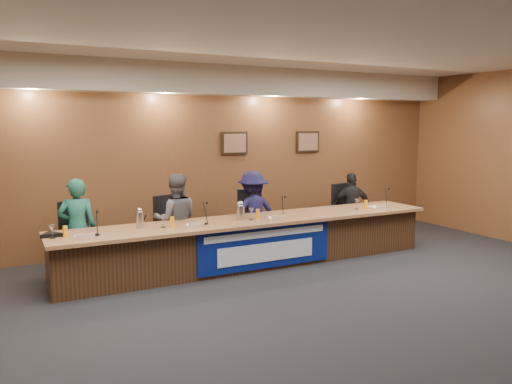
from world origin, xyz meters
The scene contains 39 objects.
floor centered at (0.00, 0.00, 0.00)m, with size 10.00×10.00×0.00m, color black.
ceiling centered at (0.00, 0.00, 3.20)m, with size 10.00×8.00×0.04m, color silver.
wall_back centered at (0.00, 4.00, 1.60)m, with size 10.00×0.04×3.20m, color brown.
soffit centered at (0.00, 3.75, 2.95)m, with size 10.00×0.50×0.50m, color beige.
dais_body centered at (0.00, 2.40, 0.35)m, with size 6.00×0.80×0.70m, color #3D2514.
dais_top centered at (0.00, 2.35, 0.72)m, with size 6.10×0.95×0.05m, color #95633E.
banner centered at (0.00, 1.99, 0.38)m, with size 2.20×0.02×0.65m, color navy.
banner_text_upper centered at (0.00, 1.97, 0.58)m, with size 2.00×0.01×0.10m, color silver.
banner_text_lower centered at (0.00, 1.97, 0.30)m, with size 1.60×0.01×0.28m, color silver.
wall_photo_left centered at (0.40, 3.97, 1.85)m, with size 0.52×0.04×0.42m, color black.
wall_photo_right centered at (2.00, 3.97, 1.85)m, with size 0.52×0.04×0.42m, color black.
panelist_a centered at (-2.54, 2.96, 0.72)m, with size 0.53×0.35×1.44m, color #185446.
panelist_b centered at (-1.08, 2.96, 0.72)m, with size 0.70×0.55×1.44m, color #525056.
panelist_c centered at (0.27, 2.96, 0.71)m, with size 0.92×0.53×1.42m, color #121136.
panelist_d centered at (2.34, 2.96, 0.65)m, with size 0.76×0.32×1.30m, color black.
office_chair_a centered at (-2.54, 3.06, 0.48)m, with size 0.48×0.48×0.08m, color black.
office_chair_b centered at (-1.08, 3.06, 0.48)m, with size 0.48×0.48×0.08m, color black.
office_chair_c centered at (0.27, 3.06, 0.48)m, with size 0.48×0.48×0.08m, color black.
office_chair_d centered at (2.34, 3.06, 0.48)m, with size 0.48×0.48×0.08m, color black.
nameplate_a centered at (-2.56, 2.07, 0.80)m, with size 0.24×0.06×0.09m, color white.
microphone_a centered at (-2.39, 2.24, 0.76)m, with size 0.07×0.07×0.02m, color black.
juice_glass_a centered at (-2.77, 2.32, 0.82)m, with size 0.06×0.06×0.15m, color #FFA110.
water_glass_a centered at (-2.92, 2.31, 0.84)m, with size 0.08×0.08×0.18m, color silver.
nameplate_b centered at (-1.05, 2.12, 0.80)m, with size 0.24×0.06×0.09m, color white.
microphone_b centered at (-0.87, 2.27, 0.76)m, with size 0.07×0.07×0.02m, color black.
juice_glass_b centered at (-1.35, 2.29, 0.82)m, with size 0.06×0.06×0.15m, color #FFA110.
water_glass_b centered at (-1.47, 2.33, 0.84)m, with size 0.08×0.08×0.18m, color silver.
nameplate_c centered at (0.24, 2.08, 0.80)m, with size 0.24×0.06×0.09m, color white.
microphone_c centered at (0.43, 2.29, 0.76)m, with size 0.07×0.07×0.02m, color black.
juice_glass_c centered at (0.02, 2.30, 0.82)m, with size 0.06×0.06×0.15m, color #FFA110.
water_glass_c centered at (-0.10, 2.29, 0.84)m, with size 0.08×0.08×0.18m, color silver.
nameplate_d centered at (2.31, 2.12, 0.80)m, with size 0.24×0.06×0.09m, color white.
microphone_d centered at (2.52, 2.28, 0.76)m, with size 0.07×0.07×0.02m, color black.
juice_glass_d centered at (2.12, 2.29, 0.82)m, with size 0.06×0.06×0.15m, color #FFA110.
water_glass_d centered at (1.92, 2.29, 0.84)m, with size 0.08×0.08×0.18m, color silver.
carafe_left centered at (-1.77, 2.45, 0.87)m, with size 0.11×0.11×0.23m, color silver.
carafe_mid centered at (-0.26, 2.35, 0.86)m, with size 0.13×0.13×0.22m, color silver.
speakerphone centered at (-2.93, 2.45, 0.78)m, with size 0.32×0.32×0.05m, color black.
paper_stack centered at (2.37, 2.30, 0.75)m, with size 0.22×0.30×0.01m, color white.
Camera 1 is at (-3.46, -4.40, 2.19)m, focal length 35.00 mm.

